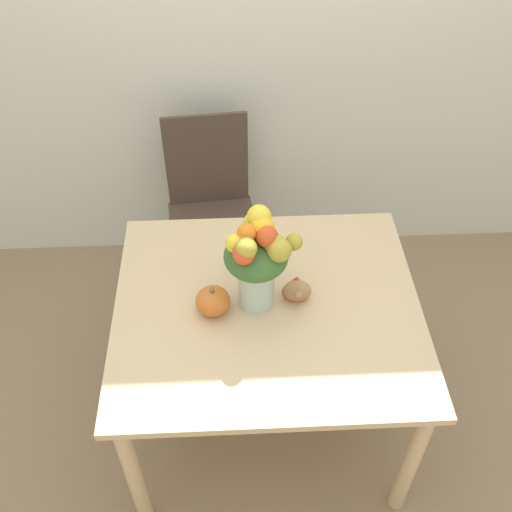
{
  "coord_description": "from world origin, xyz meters",
  "views": [
    {
      "loc": [
        -0.11,
        -1.42,
        2.4
      ],
      "look_at": [
        -0.04,
        0.02,
        0.97
      ],
      "focal_mm": 42.0,
      "sensor_mm": 36.0,
      "label": 1
    }
  ],
  "objects_px": {
    "flower_vase": "(257,260)",
    "dining_chair_near_window": "(211,211)",
    "pumpkin": "(213,301)",
    "turkey_figurine": "(297,287)"
  },
  "relations": [
    {
      "from": "pumpkin",
      "to": "turkey_figurine",
      "type": "xyz_separation_m",
      "value": [
        0.31,
        0.06,
        -0.01
      ]
    },
    {
      "from": "turkey_figurine",
      "to": "flower_vase",
      "type": "bearing_deg",
      "value": -170.69
    },
    {
      "from": "pumpkin",
      "to": "dining_chair_near_window",
      "type": "relative_size",
      "value": 0.13
    },
    {
      "from": "flower_vase",
      "to": "dining_chair_near_window",
      "type": "bearing_deg",
      "value": 102.88
    },
    {
      "from": "pumpkin",
      "to": "flower_vase",
      "type": "bearing_deg",
      "value": 12.06
    },
    {
      "from": "turkey_figurine",
      "to": "dining_chair_near_window",
      "type": "height_order",
      "value": "dining_chair_near_window"
    },
    {
      "from": "flower_vase",
      "to": "pumpkin",
      "type": "xyz_separation_m",
      "value": [
        -0.16,
        -0.03,
        -0.17
      ]
    },
    {
      "from": "flower_vase",
      "to": "dining_chair_near_window",
      "type": "height_order",
      "value": "flower_vase"
    },
    {
      "from": "flower_vase",
      "to": "pumpkin",
      "type": "distance_m",
      "value": 0.23
    },
    {
      "from": "pumpkin",
      "to": "dining_chair_near_window",
      "type": "distance_m",
      "value": 0.9
    }
  ]
}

